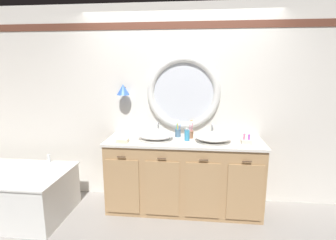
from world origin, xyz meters
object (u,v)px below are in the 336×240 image
object	(u,v)px
toothbrush_holder_right	(190,134)
folded_hand_towel	(123,141)
soap_dispenser	(187,135)
toothbrush_holder_left	(178,132)
toiletry_basket	(246,141)
sink_basin_left	(155,134)
sink_basin_right	(213,137)

from	to	relation	value
toothbrush_holder_right	folded_hand_towel	world-z (taller)	toothbrush_holder_right
soap_dispenser	folded_hand_towel	world-z (taller)	soap_dispenser
soap_dispenser	toothbrush_holder_left	bearing A→B (deg)	126.00
toothbrush_holder_left	folded_hand_towel	world-z (taller)	toothbrush_holder_left
soap_dispenser	toothbrush_holder_right	bearing A→B (deg)	72.12
toothbrush_holder_left	toiletry_basket	world-z (taller)	toothbrush_holder_left
toothbrush_holder_left	folded_hand_towel	bearing A→B (deg)	-153.17
sink_basin_left	toothbrush_holder_right	distance (m)	0.45
toothbrush_holder_left	toiletry_basket	bearing A→B (deg)	-15.33
toothbrush_holder_left	folded_hand_towel	distance (m)	0.73
toothbrush_holder_right	soap_dispenser	size ratio (longest dim) A/B	1.33
toothbrush_holder_right	sink_basin_left	bearing A→B (deg)	-162.82
sink_basin_left	sink_basin_right	size ratio (longest dim) A/B	1.00
sink_basin_right	toiletry_basket	bearing A→B (deg)	-7.35
toothbrush_holder_left	soap_dispenser	distance (m)	0.21
sink_basin_right	toothbrush_holder_left	size ratio (longest dim) A/B	1.97
toothbrush_holder_left	toiletry_basket	size ratio (longest dim) A/B	1.82
soap_dispenser	toiletry_basket	xyz separation A→B (m)	(0.70, -0.06, -0.04)
soap_dispenser	toiletry_basket	distance (m)	0.71
sink_basin_left	toothbrush_holder_left	size ratio (longest dim) A/B	1.98
toiletry_basket	sink_basin_left	bearing A→B (deg)	177.40
sink_basin_left	folded_hand_towel	distance (m)	0.41
sink_basin_right	toothbrush_holder_left	bearing A→B (deg)	158.14
sink_basin_left	soap_dispenser	bearing A→B (deg)	1.46
toothbrush_holder_left	soap_dispenser	bearing A→B (deg)	-54.00
toiletry_basket	toothbrush_holder_right	bearing A→B (deg)	164.56
toiletry_basket	toothbrush_holder_left	bearing A→B (deg)	164.67
sink_basin_left	toothbrush_holder_left	bearing A→B (deg)	32.98
toothbrush_holder_right	soap_dispenser	xyz separation A→B (m)	(-0.04, -0.12, 0.02)
toothbrush_holder_right	toothbrush_holder_left	bearing A→B (deg)	165.15
sink_basin_left	folded_hand_towel	xyz separation A→B (m)	(-0.38, -0.15, -0.05)
toiletry_basket	sink_basin_right	bearing A→B (deg)	172.65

